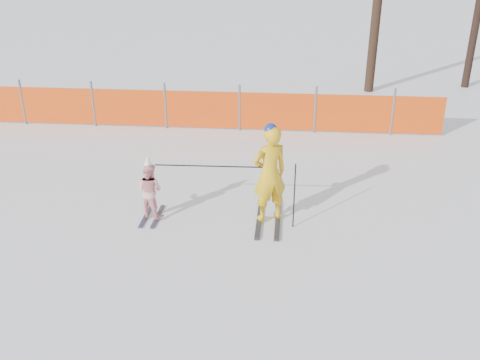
{
  "coord_description": "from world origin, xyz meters",
  "views": [
    {
      "loc": [
        0.75,
        -7.74,
        4.78
      ],
      "look_at": [
        0.0,
        0.5,
        1.0
      ],
      "focal_mm": 40.0,
      "sensor_mm": 36.0,
      "label": 1
    }
  ],
  "objects": [
    {
      "name": "ski_poles",
      "position": [
        -0.0,
        0.84,
        0.89
      ],
      "size": [
        2.52,
        0.22,
        1.23
      ],
      "color": "black",
      "rests_on": "ground"
    },
    {
      "name": "adult",
      "position": [
        0.49,
        0.94,
        0.94
      ],
      "size": [
        0.78,
        1.48,
        1.88
      ],
      "color": "black",
      "rests_on": "ground"
    },
    {
      "name": "safety_fence",
      "position": [
        -3.9,
        5.92,
        0.56
      ],
      "size": [
        17.35,
        0.06,
        1.25
      ],
      "color": "#595960",
      "rests_on": "ground"
    },
    {
      "name": "child",
      "position": [
        -1.69,
        0.88,
        0.56
      ],
      "size": [
        0.62,
        0.89,
        1.23
      ],
      "color": "black",
      "rests_on": "ground"
    },
    {
      "name": "ground",
      "position": [
        0.0,
        0.0,
        0.0
      ],
      "size": [
        120.0,
        120.0,
        0.0
      ],
      "primitive_type": "plane",
      "color": "white",
      "rests_on": "ground"
    }
  ]
}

